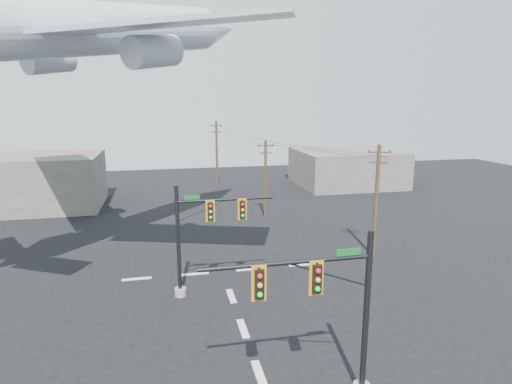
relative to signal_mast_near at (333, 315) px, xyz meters
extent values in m
plane|color=black|center=(-2.43, 2.37, -3.89)|extent=(120.00, 120.00, 0.00)
cube|color=silver|center=(-2.43, 2.37, -3.88)|extent=(0.40, 2.00, 0.01)
cube|color=silver|center=(-2.43, 6.37, -3.88)|extent=(0.40, 2.00, 0.01)
cube|color=silver|center=(-2.43, 10.37, -3.88)|extent=(0.40, 2.00, 0.01)
cube|color=silver|center=(-8.43, 14.37, -3.88)|extent=(2.00, 0.40, 0.01)
cube|color=silver|center=(-4.43, 14.37, -3.88)|extent=(2.00, 0.40, 0.01)
cube|color=silver|center=(-0.43, 14.37, -3.88)|extent=(2.00, 0.40, 0.01)
cube|color=silver|center=(3.57, 14.37, -3.88)|extent=(2.00, 0.40, 0.01)
cylinder|color=black|center=(1.45, 0.05, -0.27)|extent=(0.25, 0.25, 7.24)
cylinder|color=black|center=(-1.89, 0.05, 2.32)|extent=(6.70, 0.17, 0.17)
cylinder|color=black|center=(-0.22, 0.05, 1.69)|extent=(3.57, 0.08, 0.08)
cube|color=black|center=(-0.78, -0.10, 1.66)|extent=(0.35, 0.31, 1.14)
cube|color=orange|center=(-0.78, -0.08, 1.66)|extent=(0.57, 0.04, 1.40)
sphere|color=red|center=(-0.78, -0.28, 2.03)|extent=(0.21, 0.21, 0.21)
sphere|color=orange|center=(-0.78, -0.28, 1.66)|extent=(0.21, 0.21, 0.21)
sphere|color=#0DD91D|center=(-0.78, -0.28, 1.30)|extent=(0.21, 0.21, 0.21)
cube|color=black|center=(-3.01, -0.10, 1.66)|extent=(0.35, 0.31, 1.14)
cube|color=orange|center=(-3.01, -0.08, 1.66)|extent=(0.57, 0.04, 1.40)
sphere|color=red|center=(-3.01, -0.28, 2.03)|extent=(0.21, 0.21, 0.21)
sphere|color=orange|center=(-3.01, -0.28, 1.66)|extent=(0.21, 0.21, 0.21)
sphere|color=#0DD91D|center=(-3.01, -0.28, 1.30)|extent=(0.21, 0.21, 0.21)
cube|color=#0C5A21|center=(0.52, -0.01, 2.57)|extent=(0.98, 0.04, 0.27)
cylinder|color=gray|center=(-5.57, 11.12, -3.64)|extent=(0.71, 0.71, 0.51)
cylinder|color=black|center=(-5.57, 11.12, -0.33)|extent=(0.24, 0.24, 7.13)
cylinder|color=black|center=(-2.57, 11.12, 2.22)|extent=(5.99, 0.16, 0.16)
cylinder|color=black|center=(-4.07, 11.12, 1.61)|extent=(3.24, 0.08, 0.08)
cube|color=black|center=(-3.57, 10.97, 1.58)|extent=(0.35, 0.31, 1.12)
cube|color=orange|center=(-3.57, 10.99, 1.58)|extent=(0.56, 0.04, 1.37)
sphere|color=red|center=(-3.57, 10.80, 1.93)|extent=(0.20, 0.20, 0.20)
sphere|color=orange|center=(-3.57, 10.80, 1.58)|extent=(0.20, 0.20, 0.20)
sphere|color=#0DD91D|center=(-3.57, 10.80, 1.22)|extent=(0.20, 0.20, 0.20)
cube|color=black|center=(-1.58, 10.97, 1.58)|extent=(0.35, 0.31, 1.12)
cube|color=orange|center=(-1.58, 10.99, 1.58)|extent=(0.56, 0.04, 1.37)
sphere|color=red|center=(-1.58, 10.80, 1.93)|extent=(0.20, 0.20, 0.20)
sphere|color=orange|center=(-1.58, 10.80, 1.58)|extent=(0.20, 0.20, 0.20)
sphere|color=#0DD91D|center=(-1.58, 10.80, 1.22)|extent=(0.20, 0.20, 0.20)
cube|color=#0C5A21|center=(-4.65, 11.06, 2.47)|extent=(0.97, 0.04, 0.26)
cylinder|color=#47341E|center=(9.69, 15.01, 0.53)|extent=(0.29, 0.29, 8.84)
cube|color=#47341E|center=(9.69, 15.01, 4.36)|extent=(1.71, 0.70, 0.12)
cube|color=#47341E|center=(9.69, 15.01, 3.58)|extent=(1.34, 0.57, 0.12)
cylinder|color=black|center=(8.95, 15.27, 4.46)|extent=(0.10, 0.10, 0.12)
cylinder|color=black|center=(9.69, 15.01, 4.46)|extent=(0.10, 0.10, 0.12)
cylinder|color=black|center=(10.43, 14.75, 4.46)|extent=(0.10, 0.10, 0.12)
cylinder|color=#47341E|center=(3.90, 27.49, 0.17)|extent=(0.27, 0.27, 8.12)
cube|color=#47341E|center=(3.90, 27.49, 3.68)|extent=(1.64, 0.31, 0.11)
cube|color=#47341E|center=(3.90, 27.49, 2.95)|extent=(1.28, 0.27, 0.11)
cylinder|color=black|center=(3.18, 27.58, 3.77)|extent=(0.09, 0.09, 0.11)
cylinder|color=black|center=(3.90, 27.49, 3.77)|extent=(0.09, 0.09, 0.11)
cylinder|color=black|center=(4.63, 27.40, 3.77)|extent=(0.09, 0.09, 0.11)
cylinder|color=#47341E|center=(1.08, 44.76, 0.71)|extent=(0.31, 0.31, 9.20)
cube|color=#47341E|center=(1.08, 44.76, 4.68)|extent=(1.79, 0.82, 0.13)
cube|color=#47341E|center=(1.08, 44.76, 3.84)|extent=(1.40, 0.66, 0.13)
cylinder|color=black|center=(0.30, 44.44, 4.78)|extent=(0.10, 0.10, 0.13)
cylinder|color=black|center=(1.08, 44.76, 4.78)|extent=(0.10, 0.10, 0.13)
cylinder|color=black|center=(1.86, 45.07, 4.78)|extent=(0.10, 0.10, 0.13)
cylinder|color=black|center=(6.04, 21.25, 3.97)|extent=(5.76, 12.49, 0.03)
cylinder|color=black|center=(1.71, 36.12, 4.13)|extent=(2.96, 17.27, 0.03)
cylinder|color=black|center=(7.56, 21.25, 3.97)|extent=(5.87, 12.49, 0.03)
cylinder|color=black|center=(3.27, 36.12, 4.13)|extent=(2.75, 17.27, 0.03)
cylinder|color=silver|center=(-10.08, 17.25, 12.87)|extent=(17.87, 17.82, 6.13)
cone|color=silver|center=(-0.83, 26.47, 14.54)|extent=(6.09, 6.08, 4.00)
cube|color=silver|center=(-16.50, 21.65, 12.36)|extent=(9.25, 14.70, 0.88)
cube|color=silver|center=(-5.71, 10.82, 12.36)|extent=(14.70, 9.29, 0.88)
cylinder|color=silver|center=(-14.12, 20.77, 11.10)|extent=(3.94, 3.93, 2.34)
cylinder|color=silver|center=(-6.58, 13.20, 11.10)|extent=(3.94, 3.93, 2.34)
cube|color=slate|center=(-22.43, 37.37, -0.89)|extent=(18.00, 10.00, 6.00)
cube|color=slate|center=(19.57, 42.37, -1.39)|extent=(14.00, 12.00, 5.00)
camera|label=1|loc=(-6.24, -14.38, 8.31)|focal=30.00mm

